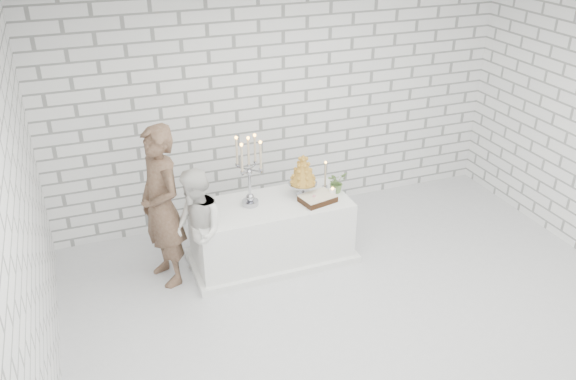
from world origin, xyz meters
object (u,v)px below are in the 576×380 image
object	(u,v)px
cake_table	(272,231)
candelabra	(249,172)
groom	(162,207)
croquembouche	(303,175)
bride	(197,231)

from	to	relation	value
cake_table	candelabra	bearing A→B (deg)	166.94
groom	candelabra	world-z (taller)	groom
cake_table	candelabra	distance (m)	0.83
cake_table	groom	size ratio (longest dim) A/B	0.98
croquembouche	bride	bearing A→B (deg)	-168.60
croquembouche	cake_table	bearing A→B (deg)	-171.85
groom	bride	distance (m)	0.46
groom	cake_table	bearing A→B (deg)	70.47
croquembouche	groom	bearing A→B (deg)	-179.57
bride	croquembouche	bearing A→B (deg)	100.57
cake_table	groom	bearing A→B (deg)	177.80
cake_table	bride	world-z (taller)	bride
cake_table	croquembouche	bearing A→B (deg)	8.15
cake_table	groom	xyz separation A→B (m)	(-1.22, 0.05, 0.55)
bride	candelabra	size ratio (longest dim) A/B	1.67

